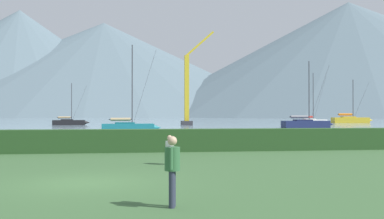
# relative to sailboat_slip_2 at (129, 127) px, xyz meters

# --- Properties ---
(ground_plane) EXTENTS (1000.00, 1000.00, 0.00)m
(ground_plane) POSITION_rel_sailboat_slip_2_xyz_m (-1.13, -38.31, -0.60)
(ground_plane) COLOR #385B33
(harbor_water) EXTENTS (320.00, 246.00, 0.00)m
(harbor_water) POSITION_rel_sailboat_slip_2_xyz_m (-1.13, 98.69, -0.59)
(harbor_water) COLOR gray
(harbor_water) RESTS_ON ground_plane
(hedge_line) EXTENTS (80.00, 1.20, 1.28)m
(hedge_line) POSITION_rel_sailboat_slip_2_xyz_m (-1.13, -27.31, 0.04)
(hedge_line) COLOR #284C23
(hedge_line) RESTS_ON ground_plane
(sailboat_slip_2) EXTENTS (7.08, 2.49, 10.29)m
(sailboat_slip_2) POSITION_rel_sailboat_slip_2_xyz_m (0.00, 0.00, 0.00)
(sailboat_slip_2) COLOR #19707A
(sailboat_slip_2) RESTS_ON harbor_water
(sailboat_slip_3) EXTENTS (7.89, 2.36, 9.97)m
(sailboat_slip_3) POSITION_rel_sailboat_slip_2_xyz_m (26.11, 10.17, 0.06)
(sailboat_slip_3) COLOR navy
(sailboat_slip_3) RESTS_ON harbor_water
(sailboat_slip_5) EXTENTS (9.33, 3.57, 9.84)m
(sailboat_slip_5) POSITION_rel_sailboat_slip_2_xyz_m (49.55, 41.38, 0.15)
(sailboat_slip_5) COLOR gold
(sailboat_slip_5) RESTS_ON harbor_water
(sailboat_slip_7) EXTENTS (7.11, 2.57, 10.17)m
(sailboat_slip_7) POSITION_rel_sailboat_slip_2_xyz_m (35.63, 30.64, 0.00)
(sailboat_slip_7) COLOR white
(sailboat_slip_7) RESTS_ON harbor_water
(sailboat_slip_8) EXTENTS (6.86, 2.62, 7.78)m
(sailboat_slip_8) POSITION_rel_sailboat_slip_2_xyz_m (-11.10, 31.92, -0.04)
(sailboat_slip_8) COLOR black
(sailboat_slip_8) RESTS_ON harbor_water
(person_seated_viewer) EXTENTS (0.36, 0.57, 1.25)m
(person_seated_viewer) POSITION_rel_sailboat_slip_2_xyz_m (1.92, -33.73, 0.09)
(person_seated_viewer) COLOR #2D3347
(person_seated_viewer) RESTS_ON ground_plane
(person_standing_walker) EXTENTS (0.36, 0.56, 1.65)m
(person_standing_walker) POSITION_rel_sailboat_slip_2_xyz_m (1.23, -42.29, 0.38)
(person_standing_walker) COLOR #2D3347
(person_standing_walker) RESTS_ON ground_plane
(dock_crane) EXTENTS (6.08, 2.00, 17.36)m
(dock_crane) POSITION_rel_sailboat_slip_2_xyz_m (10.55, 27.42, 5.06)
(dock_crane) COLOR #333338
(dock_crane) RESTS_ON ground_plane
(distant_hill_west_ridge) EXTENTS (317.60, 317.60, 83.98)m
(distant_hill_west_ridge) POSITION_rel_sailboat_slip_2_xyz_m (158.65, 252.09, 41.39)
(distant_hill_west_ridge) COLOR slate
(distant_hill_west_ridge) RESTS_ON ground_plane
(distant_hill_east_ridge) EXTENTS (315.05, 315.05, 75.98)m
(distant_hill_east_ridge) POSITION_rel_sailboat_slip_2_xyz_m (-21.78, 312.82, 37.39)
(distant_hill_east_ridge) COLOR slate
(distant_hill_east_ridge) RESTS_ON ground_plane
(distant_hill_far_shoulder) EXTENTS (233.63, 233.63, 81.15)m
(distant_hill_far_shoulder) POSITION_rel_sailboat_slip_2_xyz_m (-84.17, 298.33, 39.98)
(distant_hill_far_shoulder) COLOR slate
(distant_hill_far_shoulder) RESTS_ON ground_plane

